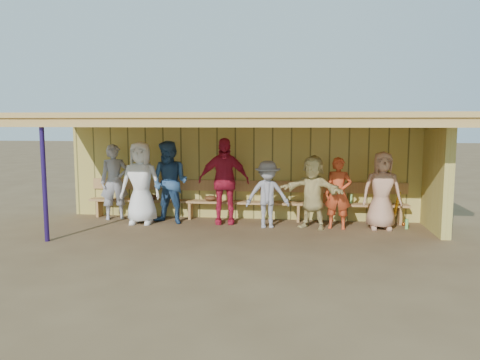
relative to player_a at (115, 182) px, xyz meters
name	(u,v)px	position (x,y,z in m)	size (l,w,h in m)	color
ground	(238,230)	(3.09, -0.81, -0.90)	(90.00, 90.00, 0.00)	brown
player_a	(115,182)	(0.00, 0.00, 0.00)	(0.66, 0.43, 1.80)	#99979F
player_b	(141,183)	(0.80, -0.41, 0.04)	(0.92, 0.60, 1.89)	white
player_c	(170,183)	(1.45, -0.31, 0.05)	(0.92, 0.72, 1.90)	#2C4F7B
player_d	(224,181)	(2.67, -0.15, 0.08)	(1.15, 0.48, 1.97)	#C01E3A
player_e	(268,194)	(3.70, -0.47, -0.16)	(0.96, 0.55, 1.48)	gray
player_f	(313,192)	(4.68, -0.41, -0.09)	(1.49, 0.48, 1.61)	#DBC67B
player_g	(338,193)	(5.23, -0.38, -0.12)	(0.57, 0.38, 1.57)	#C94520
player_h	(382,191)	(6.17, -0.32, -0.05)	(0.83, 0.54, 1.70)	tan
dugout_structure	(259,150)	(3.47, -0.12, 0.79)	(8.80, 3.20, 2.50)	tan
bench	(244,198)	(3.09, 0.31, -0.37)	(7.60, 0.34, 0.93)	tan
dugout_equipment	(208,199)	(2.24, 0.18, -0.41)	(6.30, 0.62, 0.80)	gold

